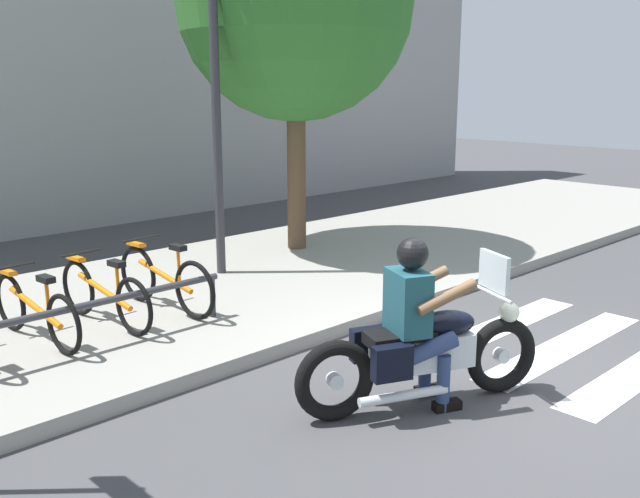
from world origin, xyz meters
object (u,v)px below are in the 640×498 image
(rider, at_px, (417,311))
(bicycle_2, at_px, (104,294))
(street_lamp, at_px, (215,71))
(bicycle_1, at_px, (35,310))
(tree_near_rack, at_px, (295,2))
(bike_rack, at_px, (96,307))
(motorcycle, at_px, (424,353))
(bicycle_3, at_px, (165,279))

(rider, bearing_deg, bicycle_2, 108.03)
(street_lamp, bearing_deg, bicycle_1, -162.84)
(tree_near_rack, bearing_deg, bicycle_1, -164.43)
(rider, xyz_separation_m, tree_near_rack, (2.83, 4.58, 2.95))
(bicycle_1, distance_m, bike_rack, 0.67)
(motorcycle, bearing_deg, bike_rack, 118.53)
(motorcycle, height_order, rider, rider)
(motorcycle, distance_m, rider, 0.38)
(motorcycle, height_order, bicycle_1, motorcycle)
(bicycle_1, xyz_separation_m, bicycle_2, (0.73, -0.00, 0.01))
(rider, height_order, bike_rack, rider)
(rider, bearing_deg, street_lamp, 75.47)
(bicycle_2, distance_m, street_lamp, 3.29)
(bicycle_1, height_order, bicycle_3, bicycle_3)
(bicycle_3, height_order, tree_near_rack, tree_near_rack)
(motorcycle, height_order, bicycle_2, motorcycle)
(bike_rack, bearing_deg, rider, -62.28)
(motorcycle, xyz_separation_m, street_lamp, (1.02, 4.22, 2.34))
(bicycle_3, distance_m, bike_rack, 1.23)
(rider, height_order, bicycle_1, rider)
(rider, distance_m, bicycle_2, 3.48)
(bicycle_3, bearing_deg, rider, -84.13)
(bicycle_1, bearing_deg, motorcycle, -60.61)
(bike_rack, bearing_deg, tree_near_rack, 23.40)
(bike_rack, xyz_separation_m, tree_near_rack, (4.27, 1.85, 3.24))
(motorcycle, distance_m, bicycle_3, 3.35)
(rider, xyz_separation_m, bicycle_2, (-1.07, 3.29, -0.35))
(motorcycle, bearing_deg, tree_near_rack, 59.12)
(rider, bearing_deg, bicycle_3, 95.87)
(bicycle_3, bearing_deg, bicycle_2, 179.93)
(bicycle_1, bearing_deg, tree_near_rack, 15.57)
(bicycle_3, distance_m, tree_near_rack, 4.74)
(rider, height_order, street_lamp, street_lamp)
(rider, xyz_separation_m, bicycle_3, (-0.34, 3.29, -0.33))
(bicycle_1, relative_size, bicycle_3, 0.97)
(bicycle_3, bearing_deg, street_lamp, 32.13)
(bicycle_2, height_order, bike_rack, bicycle_2)
(bike_rack, distance_m, tree_near_rack, 5.67)
(bike_rack, distance_m, street_lamp, 3.68)
(bicycle_3, bearing_deg, bike_rack, -153.27)
(bike_rack, relative_size, tree_near_rack, 0.51)
(motorcycle, xyz_separation_m, bicycle_2, (-1.14, 3.33, 0.02))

